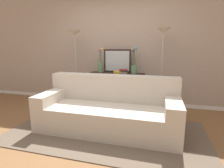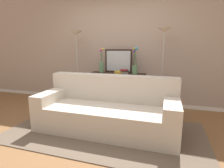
{
  "view_description": "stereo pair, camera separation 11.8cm",
  "coord_description": "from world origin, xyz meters",
  "px_view_note": "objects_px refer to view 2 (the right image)",
  "views": [
    {
      "loc": [
        1.04,
        -2.3,
        1.35
      ],
      "look_at": [
        0.14,
        1.0,
        0.66
      ],
      "focal_mm": 28.79,
      "sensor_mm": 36.0,
      "label": 1
    },
    {
      "loc": [
        1.15,
        -2.27,
        1.35
      ],
      "look_at": [
        0.14,
        1.0,
        0.66
      ],
      "focal_mm": 28.79,
      "sensor_mm": 36.0,
      "label": 2
    }
  ],
  "objects_px": {
    "floor_lamp_right": "(164,47)",
    "vase_tall_flowers": "(102,64)",
    "floor_lamp_left": "(77,47)",
    "book_row_under_console": "(104,103)",
    "console_table": "(117,84)",
    "book_stack": "(124,72)",
    "vase_short_flowers": "(135,66)",
    "couch": "(108,111)",
    "fruit_bowl": "(118,72)",
    "wall_mirror": "(118,61)"
  },
  "relations": [
    {
      "from": "console_table",
      "to": "vase_short_flowers",
      "type": "height_order",
      "value": "vase_short_flowers"
    },
    {
      "from": "console_table",
      "to": "wall_mirror",
      "type": "xyz_separation_m",
      "value": [
        -0.01,
        0.13,
        0.51
      ]
    },
    {
      "from": "book_row_under_console",
      "to": "vase_short_flowers",
      "type": "bearing_deg",
      "value": 0.5
    },
    {
      "from": "floor_lamp_right",
      "to": "book_row_under_console",
      "type": "relative_size",
      "value": 4.59
    },
    {
      "from": "wall_mirror",
      "to": "book_row_under_console",
      "type": "height_order",
      "value": "wall_mirror"
    },
    {
      "from": "vase_tall_flowers",
      "to": "fruit_bowl",
      "type": "relative_size",
      "value": 3.03
    },
    {
      "from": "couch",
      "to": "fruit_bowl",
      "type": "bearing_deg",
      "value": 95.9
    },
    {
      "from": "floor_lamp_left",
      "to": "book_stack",
      "type": "xyz_separation_m",
      "value": [
        1.13,
        0.02,
        -0.53
      ]
    },
    {
      "from": "fruit_bowl",
      "to": "book_row_under_console",
      "type": "bearing_deg",
      "value": 166.01
    },
    {
      "from": "vase_short_flowers",
      "to": "couch",
      "type": "bearing_deg",
      "value": -101.42
    },
    {
      "from": "vase_tall_flowers",
      "to": "floor_lamp_right",
      "type": "bearing_deg",
      "value": -5.41
    },
    {
      "from": "wall_mirror",
      "to": "console_table",
      "type": "bearing_deg",
      "value": -83.92
    },
    {
      "from": "console_table",
      "to": "vase_tall_flowers",
      "type": "bearing_deg",
      "value": 174.73
    },
    {
      "from": "couch",
      "to": "floor_lamp_right",
      "type": "xyz_separation_m",
      "value": [
        0.82,
        1.07,
        1.06
      ]
    },
    {
      "from": "floor_lamp_left",
      "to": "fruit_bowl",
      "type": "xyz_separation_m",
      "value": [
        1.01,
        0.0,
        -0.54
      ]
    },
    {
      "from": "floor_lamp_left",
      "to": "vase_tall_flowers",
      "type": "bearing_deg",
      "value": 12.97
    },
    {
      "from": "floor_lamp_left",
      "to": "floor_lamp_right",
      "type": "distance_m",
      "value": 1.93
    },
    {
      "from": "book_row_under_console",
      "to": "floor_lamp_left",
      "type": "bearing_deg",
      "value": -171.69
    },
    {
      "from": "vase_short_flowers",
      "to": "console_table",
      "type": "bearing_deg",
      "value": -179.1
    },
    {
      "from": "floor_lamp_right",
      "to": "book_stack",
      "type": "xyz_separation_m",
      "value": [
        -0.8,
        0.02,
        -0.54
      ]
    },
    {
      "from": "floor_lamp_left",
      "to": "floor_lamp_right",
      "type": "bearing_deg",
      "value": 0.0
    },
    {
      "from": "floor_lamp_right",
      "to": "vase_tall_flowers",
      "type": "bearing_deg",
      "value": 174.59
    },
    {
      "from": "vase_tall_flowers",
      "to": "console_table",
      "type": "bearing_deg",
      "value": -5.27
    },
    {
      "from": "couch",
      "to": "floor_lamp_right",
      "type": "relative_size",
      "value": 1.31
    },
    {
      "from": "floor_lamp_left",
      "to": "console_table",
      "type": "bearing_deg",
      "value": 5.58
    },
    {
      "from": "book_row_under_console",
      "to": "wall_mirror",
      "type": "bearing_deg",
      "value": 23.11
    },
    {
      "from": "floor_lamp_right",
      "to": "fruit_bowl",
      "type": "xyz_separation_m",
      "value": [
        -0.93,
        0.0,
        -0.55
      ]
    },
    {
      "from": "fruit_bowl",
      "to": "book_stack",
      "type": "distance_m",
      "value": 0.13
    },
    {
      "from": "vase_short_flowers",
      "to": "book_stack",
      "type": "height_order",
      "value": "vase_short_flowers"
    },
    {
      "from": "wall_mirror",
      "to": "fruit_bowl",
      "type": "relative_size",
      "value": 3.41
    },
    {
      "from": "fruit_bowl",
      "to": "console_table",
      "type": "bearing_deg",
      "value": 118.48
    },
    {
      "from": "console_table",
      "to": "floor_lamp_right",
      "type": "xyz_separation_m",
      "value": [
        0.98,
        -0.09,
        0.83
      ]
    },
    {
      "from": "couch",
      "to": "book_row_under_console",
      "type": "height_order",
      "value": "couch"
    },
    {
      "from": "book_row_under_console",
      "to": "console_table",
      "type": "bearing_deg",
      "value": 0.0
    },
    {
      "from": "vase_short_flowers",
      "to": "book_row_under_console",
      "type": "height_order",
      "value": "vase_short_flowers"
    },
    {
      "from": "floor_lamp_right",
      "to": "fruit_bowl",
      "type": "height_order",
      "value": "floor_lamp_right"
    },
    {
      "from": "floor_lamp_left",
      "to": "book_row_under_console",
      "type": "relative_size",
      "value": 4.56
    },
    {
      "from": "vase_short_flowers",
      "to": "fruit_bowl",
      "type": "height_order",
      "value": "vase_short_flowers"
    },
    {
      "from": "vase_short_flowers",
      "to": "fruit_bowl",
      "type": "xyz_separation_m",
      "value": [
        -0.35,
        -0.1,
        -0.14
      ]
    },
    {
      "from": "couch",
      "to": "fruit_bowl",
      "type": "relative_size",
      "value": 12.25
    },
    {
      "from": "book_stack",
      "to": "floor_lamp_left",
      "type": "bearing_deg",
      "value": -178.73
    },
    {
      "from": "vase_tall_flowers",
      "to": "book_row_under_console",
      "type": "distance_m",
      "value": 0.92
    },
    {
      "from": "wall_mirror",
      "to": "vase_short_flowers",
      "type": "height_order",
      "value": "vase_short_flowers"
    },
    {
      "from": "floor_lamp_right",
      "to": "wall_mirror",
      "type": "distance_m",
      "value": 1.06
    },
    {
      "from": "vase_short_flowers",
      "to": "floor_lamp_right",
      "type": "bearing_deg",
      "value": -9.73
    },
    {
      "from": "console_table",
      "to": "wall_mirror",
      "type": "distance_m",
      "value": 0.53
    },
    {
      "from": "floor_lamp_left",
      "to": "vase_tall_flowers",
      "type": "xyz_separation_m",
      "value": [
        0.56,
        0.13,
        -0.39
      ]
    },
    {
      "from": "vase_tall_flowers",
      "to": "fruit_bowl",
      "type": "distance_m",
      "value": 0.48
    },
    {
      "from": "console_table",
      "to": "floor_lamp_left",
      "type": "distance_m",
      "value": 1.26
    },
    {
      "from": "floor_lamp_left",
      "to": "fruit_bowl",
      "type": "height_order",
      "value": "floor_lamp_left"
    }
  ]
}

